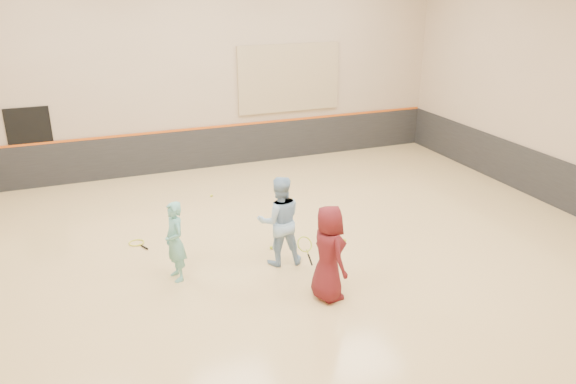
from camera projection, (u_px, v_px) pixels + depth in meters
name	position (u px, v px, depth m)	size (l,w,h in m)	color
room	(269.00, 218.00, 11.27)	(15.04, 12.04, 6.22)	tan
wainscot_back	(201.00, 149.00, 16.53)	(14.90, 0.04, 1.20)	#232326
wainscot_right	(552.00, 181.00, 13.91)	(0.04, 11.90, 1.20)	#232326
accent_stripe	(199.00, 128.00, 16.30)	(14.90, 0.03, 0.06)	#D85914
acoustic_panel	(289.00, 78.00, 16.79)	(3.20, 0.08, 2.00)	tan
doorway	(32.00, 148.00, 14.82)	(1.10, 0.05, 2.20)	black
girl	(175.00, 241.00, 10.37)	(0.56, 0.37, 1.54)	#6CBBB7
instructor	(280.00, 221.00, 10.91)	(0.88, 0.69, 1.82)	#95BDE6
young_man	(329.00, 253.00, 9.72)	(0.85, 0.56, 1.75)	#59151A
held_racket	(305.00, 244.00, 10.84)	(0.45, 0.45, 0.60)	#ADC62B
spare_racket	(136.00, 242.00, 12.02)	(0.75, 0.75, 0.06)	yellow
ball_under_racket	(271.00, 248.00, 11.77)	(0.07, 0.07, 0.07)	#BBCE30
ball_in_hand	(344.00, 241.00, 9.60)	(0.07, 0.07, 0.07)	yellow
ball_beside_spare	(211.00, 196.00, 14.55)	(0.07, 0.07, 0.07)	#D3DE33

